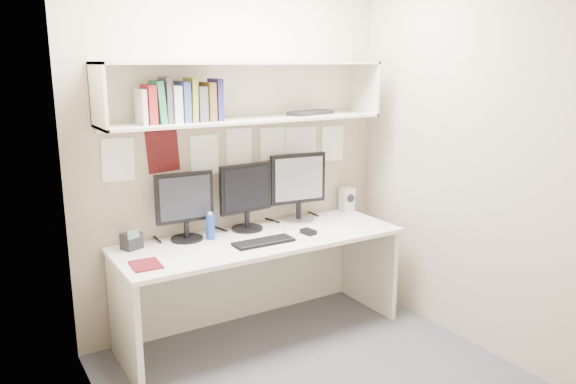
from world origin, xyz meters
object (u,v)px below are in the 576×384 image
monitor_left (185,203)px  desk_phone (132,241)px  monitor_right (298,185)px  speaker (347,199)px  desk (261,286)px  monitor_center (246,194)px  keyboard (264,242)px  maroon_notebook (146,265)px

monitor_left → desk_phone: monitor_left is taller
monitor_right → desk_phone: (-1.28, -0.00, -0.22)m
speaker → desk: bearing=-164.2°
desk → monitor_center: (0.01, 0.22, 0.63)m
monitor_center → keyboard: (-0.05, -0.35, -0.25)m
monitor_center → monitor_right: (0.44, -0.00, 0.02)m
speaker → keyboard: bearing=-158.0°
keyboard → maroon_notebook: size_ratio=2.02×
monitor_center → desk: bearing=-96.8°
monitor_center → speaker: size_ratio=2.48×
desk → maroon_notebook: bearing=-171.0°
monitor_right → monitor_left: bearing=-173.4°
monitor_left → speaker: monitor_left is taller
monitor_right → keyboard: bearing=-138.0°
monitor_left → desk_phone: bearing=-177.0°
monitor_left → maroon_notebook: bearing=-135.4°
desk → monitor_left: (-0.46, 0.22, 0.62)m
monitor_right → speaker: monitor_right is taller
speaker → desk_phone: speaker is taller
desk → keyboard: keyboard is taller
monitor_left → keyboard: monitor_left is taller
maroon_notebook → monitor_left: bearing=45.2°
desk → desk_phone: 0.96m
monitor_center → monitor_left: bearing=174.8°
monitor_center → desk_phone: 0.86m
desk → maroon_notebook: maroon_notebook is taller
monitor_center → keyboard: size_ratio=1.16×
keyboard → monitor_left: bearing=140.1°
monitor_left → desk: bearing=-23.0°
monitor_left → monitor_right: size_ratio=0.90×
desk → monitor_center: 0.66m
desk → keyboard: bearing=-109.1°
maroon_notebook → desk_phone: (0.02, 0.35, 0.05)m
desk_phone → desk: bearing=-35.9°
monitor_right → keyboard: 0.66m
desk → monitor_right: size_ratio=3.86×
monitor_center → monitor_right: bearing=-5.2°
keyboard → desk_phone: size_ratio=2.89×
desk → maroon_notebook: (-0.85, -0.13, 0.37)m
keyboard → desk_phone: desk_phone is taller
monitor_right → desk_phone: 1.30m
keyboard → maroon_notebook: keyboard is taller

